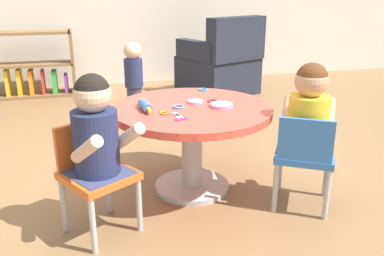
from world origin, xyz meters
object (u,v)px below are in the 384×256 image
object	(u,v)px
craft_table	(192,127)
armchair_dark	(221,66)
child_chair_left	(95,172)
bookshelf_low	(30,69)
craft_scissors	(179,117)
child_chair_right	(304,155)
rolling_pin	(145,105)
toddler_standing	(134,76)
seated_child_right	(309,112)
seated_child_left	(96,130)

from	to	relation	value
craft_table	armchair_dark	distance (m)	2.33
craft_table	child_chair_left	size ratio (longest dim) A/B	1.68
bookshelf_low	craft_scissors	xyz separation A→B (m)	(1.01, -2.73, 0.22)
craft_table	child_chair_right	world-z (taller)	child_chair_right
child_chair_left	child_chair_right	distance (m)	1.08
rolling_pin	bookshelf_low	bearing A→B (deg)	108.80
craft_table	armchair_dark	world-z (taller)	armchair_dark
child_chair_right	toddler_standing	distance (m)	2.08
craft_table	seated_child_right	bearing A→B (deg)	-31.19
craft_table	armchair_dark	size ratio (longest dim) A/B	0.96
toddler_standing	child_chair_left	bearing A→B (deg)	-102.76
armchair_dark	rolling_pin	xyz separation A→B (m)	(-1.17, -2.15, 0.23)
craft_table	craft_scissors	bearing A→B (deg)	-122.27
craft_scissors	child_chair_left	bearing A→B (deg)	-166.58
craft_table	child_chair_right	bearing A→B (deg)	-34.81
armchair_dark	rolling_pin	size ratio (longest dim) A/B	4.04
rolling_pin	craft_scissors	world-z (taller)	rolling_pin
craft_table	rolling_pin	bearing A→B (deg)	179.12
child_chair_left	rolling_pin	bearing A→B (deg)	44.72
craft_table	seated_child_left	bearing A→B (deg)	-149.04
seated_child_right	craft_scissors	xyz separation A→B (m)	(-0.65, 0.14, -0.02)
armchair_dark	craft_scissors	size ratio (longest dim) A/B	6.77
child_chair_right	bookshelf_low	bearing A→B (deg)	119.53
seated_child_left	child_chair_right	world-z (taller)	seated_child_left
child_chair_right	rolling_pin	xyz separation A→B (m)	(-0.78, 0.36, 0.23)
bookshelf_low	child_chair_left	bearing A→B (deg)	-78.64
craft_table	craft_scissors	size ratio (longest dim) A/B	6.51
bookshelf_low	armchair_dark	distance (m)	2.07
child_chair_left	craft_scissors	distance (m)	0.50
bookshelf_low	armchair_dark	xyz separation A→B (m)	(2.03, -0.40, 0.01)
toddler_standing	seated_child_right	bearing A→B (deg)	-71.07
seated_child_left	seated_child_right	world-z (taller)	same
armchair_dark	rolling_pin	world-z (taller)	armchair_dark
child_chair_right	armchair_dark	distance (m)	2.54
child_chair_left	child_chair_right	size ratio (longest dim) A/B	1.00
child_chair_left	toddler_standing	xyz separation A→B (m)	(0.43, 1.91, 0.05)
seated_child_right	bookshelf_low	distance (m)	3.33
craft_table	bookshelf_low	bearing A→B (deg)	113.91
child_chair_left	bookshelf_low	distance (m)	2.90
seated_child_right	bookshelf_low	size ratio (longest dim) A/B	0.55
craft_table	craft_scissors	distance (m)	0.25
craft_scissors	bookshelf_low	bearing A→B (deg)	110.37
toddler_standing	child_chair_right	bearing A→B (deg)	-71.92
child_chair_right	child_chair_left	bearing A→B (deg)	176.26
toddler_standing	rolling_pin	world-z (taller)	toddler_standing
child_chair_left	rolling_pin	xyz separation A→B (m)	(0.30, 0.29, 0.23)
armchair_dark	rolling_pin	bearing A→B (deg)	-118.55
child_chair_left	seated_child_left	bearing A→B (deg)	-59.52
seated_child_left	rolling_pin	distance (m)	0.43
child_chair_left	armchair_dark	world-z (taller)	armchair_dark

